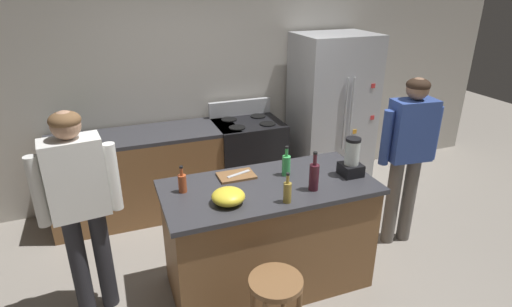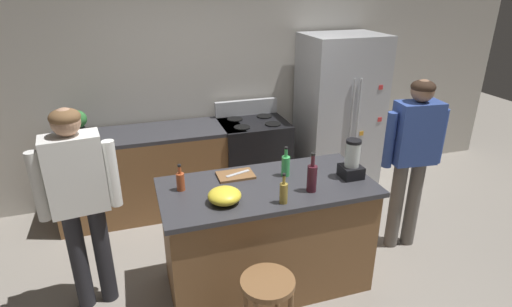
{
  "view_description": "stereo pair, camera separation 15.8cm",
  "coord_description": "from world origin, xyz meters",
  "views": [
    {
      "loc": [
        -1.12,
        -2.68,
        2.46
      ],
      "look_at": [
        0.0,
        0.3,
        1.11
      ],
      "focal_mm": 28.83,
      "sensor_mm": 36.0,
      "label": 1
    },
    {
      "loc": [
        -0.97,
        -2.73,
        2.46
      ],
      "look_at": [
        0.0,
        0.3,
        1.11
      ],
      "focal_mm": 28.83,
      "sensor_mm": 36.0,
      "label": 2
    }
  ],
  "objects": [
    {
      "name": "back_wall",
      "position": [
        0.0,
        1.95,
        1.35
      ],
      "size": [
        8.0,
        0.1,
        2.7
      ],
      "primitive_type": "cube",
      "color": "#BCB7AD",
      "rests_on": "ground_plane"
    },
    {
      "name": "chef_knife",
      "position": [
        -0.18,
        0.23,
        0.98
      ],
      "size": [
        0.22,
        0.1,
        0.01
      ],
      "primitive_type": "cube",
      "rotation": [
        0.0,
        0.0,
        0.31
      ],
      "color": "#B7BABF",
      "rests_on": "cutting_board"
    },
    {
      "name": "person_by_island_left",
      "position": [
        -1.4,
        0.2,
        1.01
      ],
      "size": [
        0.6,
        0.27,
        1.66
      ],
      "color": "#26262B",
      "rests_on": "ground_plane"
    },
    {
      "name": "bottle_wine",
      "position": [
        0.29,
        -0.19,
        1.07
      ],
      "size": [
        0.08,
        0.08,
        0.32
      ],
      "color": "#471923",
      "rests_on": "kitchen_island"
    },
    {
      "name": "bar_stool",
      "position": [
        -0.25,
        -0.74,
        0.52
      ],
      "size": [
        0.36,
        0.36,
        0.67
      ],
      "color": "brown",
      "rests_on": "ground_plane"
    },
    {
      "name": "potted_plant",
      "position": [
        -1.49,
        1.55,
        1.13
      ],
      "size": [
        0.2,
        0.2,
        0.3
      ],
      "color": "#4C4C51",
      "rests_on": "back_counter_run"
    },
    {
      "name": "kitchen_island",
      "position": [
        0.0,
        0.0,
        0.48
      ],
      "size": [
        1.7,
        0.82,
        0.96
      ],
      "color": "brown",
      "rests_on": "ground_plane"
    },
    {
      "name": "bottle_vinegar",
      "position": [
        0.02,
        -0.3,
        1.04
      ],
      "size": [
        0.06,
        0.06,
        0.24
      ],
      "color": "olive",
      "rests_on": "kitchen_island"
    },
    {
      "name": "bottle_soda",
      "position": [
        0.2,
        0.12,
        1.05
      ],
      "size": [
        0.07,
        0.07,
        0.26
      ],
      "color": "#3FB259",
      "rests_on": "kitchen_island"
    },
    {
      "name": "back_counter_run",
      "position": [
        -0.8,
        1.55,
        0.48
      ],
      "size": [
        2.0,
        0.64,
        0.96
      ],
      "color": "brown",
      "rests_on": "ground_plane"
    },
    {
      "name": "stove_range",
      "position": [
        0.36,
        1.52,
        0.49
      ],
      "size": [
        0.76,
        0.65,
        1.14
      ],
      "color": "black",
      "rests_on": "ground_plane"
    },
    {
      "name": "ground_plane",
      "position": [
        0.0,
        0.0,
        0.0
      ],
      "size": [
        14.0,
        14.0,
        0.0
      ],
      "primitive_type": "plane",
      "color": "gray"
    },
    {
      "name": "blender_appliance",
      "position": [
        0.7,
        -0.07,
        1.1
      ],
      "size": [
        0.17,
        0.17,
        0.33
      ],
      "color": "black",
      "rests_on": "kitchen_island"
    },
    {
      "name": "bottle_cooking_sauce",
      "position": [
        -0.66,
        0.13,
        1.04
      ],
      "size": [
        0.06,
        0.06,
        0.22
      ],
      "color": "#B24C26",
      "rests_on": "kitchen_island"
    },
    {
      "name": "refrigerator",
      "position": [
        1.43,
        1.5,
        0.95
      ],
      "size": [
        0.9,
        0.73,
        1.9
      ],
      "color": "#B7BABF",
      "rests_on": "ground_plane"
    },
    {
      "name": "cutting_board",
      "position": [
        -0.2,
        0.23,
        0.97
      ],
      "size": [
        0.3,
        0.2,
        0.02
      ],
      "primitive_type": "cube",
      "color": "brown",
      "rests_on": "kitchen_island"
    },
    {
      "name": "mixing_bowl",
      "position": [
        -0.39,
        -0.16,
        1.01
      ],
      "size": [
        0.25,
        0.25,
        0.11
      ],
      "primitive_type": "ellipsoid",
      "color": "yellow",
      "rests_on": "kitchen_island"
    },
    {
      "name": "person_by_sink_right",
      "position": [
        1.46,
        0.14,
        1.02
      ],
      "size": [
        0.6,
        0.26,
        1.67
      ],
      "color": "#66605B",
      "rests_on": "ground_plane"
    }
  ]
}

